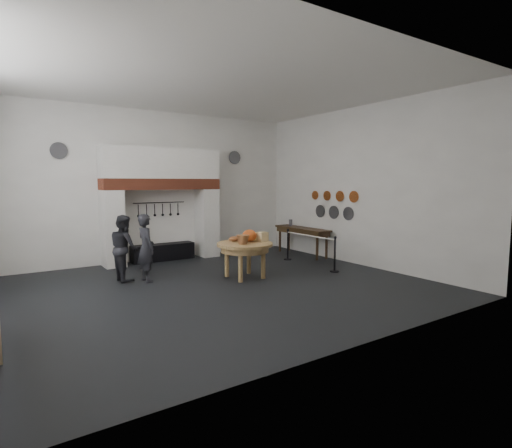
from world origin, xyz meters
TOP-DOWN VIEW (x-y plane):
  - floor at (0.00, 0.00)m, footprint 9.00×8.00m
  - ceiling at (0.00, 0.00)m, footprint 9.00×8.00m
  - wall_back at (0.00, 4.00)m, footprint 9.00×0.02m
  - wall_front at (0.00, -4.00)m, footprint 9.00×0.02m
  - wall_right at (4.50, 0.00)m, footprint 0.02×8.00m
  - chimney_pier_left at (-1.48, 3.65)m, footprint 0.55×0.70m
  - chimney_pier_right at (1.48, 3.65)m, footprint 0.55×0.70m
  - hearth_brick_band at (0.00, 3.65)m, footprint 3.50×0.72m
  - chimney_hood at (0.00, 3.65)m, footprint 3.50×0.70m
  - iron_range at (0.00, 3.72)m, footprint 1.90×0.45m
  - utensil_rail at (0.00, 3.92)m, footprint 1.60×0.02m
  - work_table at (0.90, 0.45)m, footprint 1.67×1.67m
  - pumpkin at (1.10, 0.55)m, footprint 0.36×0.36m
  - cheese_block_big at (1.40, 0.40)m, footprint 0.22×0.22m
  - cheese_block_small at (1.38, 0.70)m, footprint 0.18×0.18m
  - wicker_basket at (0.75, 0.30)m, footprint 0.38×0.38m
  - bread_loaf at (0.80, 0.80)m, footprint 0.31×0.18m
  - visitor_near at (-1.26, 1.44)m, footprint 0.42×0.61m
  - visitor_far at (-1.66, 1.84)m, footprint 0.65×0.81m
  - side_table at (4.10, 2.05)m, footprint 0.55×2.20m
  - pewter_jug at (4.10, 2.65)m, footprint 0.12×0.12m
  - copper_pan_a at (4.46, 0.20)m, footprint 0.03×0.34m
  - copper_pan_b at (4.46, 0.75)m, footprint 0.03×0.32m
  - copper_pan_c at (4.46, 1.30)m, footprint 0.03×0.30m
  - copper_pan_d at (4.46, 1.85)m, footprint 0.03×0.28m
  - pewter_plate_left at (4.46, 0.40)m, footprint 0.03×0.40m
  - pewter_plate_mid at (4.46, 1.00)m, footprint 0.03×0.40m
  - pewter_plate_right at (4.46, 1.60)m, footprint 0.03×0.40m
  - pewter_plate_back_left at (-2.70, 3.96)m, footprint 0.44×0.03m
  - pewter_plate_back_right at (2.70, 3.96)m, footprint 0.44×0.03m
  - barrier_post_near at (3.22, -0.33)m, footprint 0.05×0.05m
  - barrier_post_far at (3.22, 1.67)m, footprint 0.05×0.05m
  - barrier_rope at (3.22, 0.67)m, footprint 0.04×2.00m

SIDE VIEW (x-z plane):
  - floor at x=0.00m, z-range -0.01..0.01m
  - iron_range at x=0.00m, z-range 0.00..0.50m
  - barrier_post_near at x=3.22m, z-range 0.00..0.90m
  - barrier_post_far at x=3.22m, z-range 0.00..0.90m
  - visitor_far at x=-1.66m, z-range 0.00..1.59m
  - visitor_near at x=-1.26m, z-range 0.00..1.62m
  - work_table at x=0.90m, z-range 0.80..0.88m
  - barrier_rope at x=3.22m, z-range 0.83..0.87m
  - side_table at x=4.10m, z-range 0.84..0.90m
  - bread_loaf at x=0.80m, z-range 0.87..1.01m
  - cheese_block_small at x=1.38m, z-range 0.88..1.07m
  - wicker_basket at x=0.75m, z-range 0.88..1.09m
  - cheese_block_big at x=1.40m, z-range 0.88..1.11m
  - pewter_jug at x=4.10m, z-range 0.90..1.12m
  - pumpkin at x=1.10m, z-range 0.88..1.18m
  - chimney_pier_left at x=-1.48m, z-range 0.00..2.15m
  - chimney_pier_right at x=1.48m, z-range 0.00..2.15m
  - pewter_plate_left at x=4.46m, z-range 1.25..1.65m
  - pewter_plate_mid at x=4.46m, z-range 1.25..1.65m
  - pewter_plate_right at x=4.46m, z-range 1.25..1.65m
  - utensil_rail at x=0.00m, z-range 1.74..1.76m
  - copper_pan_b at x=4.46m, z-range 1.79..2.11m
  - copper_pan_d at x=4.46m, z-range 1.81..2.09m
  - copper_pan_a at x=4.46m, z-range 1.78..2.12m
  - copper_pan_c at x=4.46m, z-range 1.80..2.10m
  - wall_back at x=0.00m, z-range 0.00..4.50m
  - wall_front at x=0.00m, z-range 0.00..4.50m
  - wall_right at x=4.50m, z-range 0.00..4.50m
  - hearth_brick_band at x=0.00m, z-range 2.15..2.47m
  - chimney_hood at x=0.00m, z-range 2.47..3.37m
  - pewter_plate_back_left at x=-2.70m, z-range 2.98..3.42m
  - pewter_plate_back_right at x=2.70m, z-range 2.98..3.42m
  - ceiling at x=0.00m, z-range 4.49..4.51m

